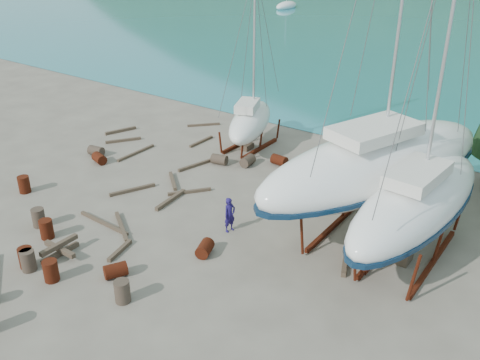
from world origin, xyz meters
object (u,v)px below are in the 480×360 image
Objects in this scene: large_sailboat_far at (417,202)px; worker at (230,215)px; small_sailboat_shore at (250,121)px; large_sailboat_near at (376,163)px.

large_sailboat_far is 9.70× the size of worker.
small_sailboat_shore is 9.79m from worker.
large_sailboat_near is at bearing -39.16° from worker.
large_sailboat_far reaches higher than small_sailboat_shore.
large_sailboat_far is (2.27, -1.21, -0.61)m from large_sailboat_near.
small_sailboat_shore is at bearing 42.16° from worker.
large_sailboat_near is 10.88m from small_sailboat_shore.
worker is at bearing -81.87° from small_sailboat_shore.
small_sailboat_shore is (-9.73, 4.63, -1.48)m from large_sailboat_near.
small_sailboat_shore is (-12.00, 5.84, -0.87)m from large_sailboat_far.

